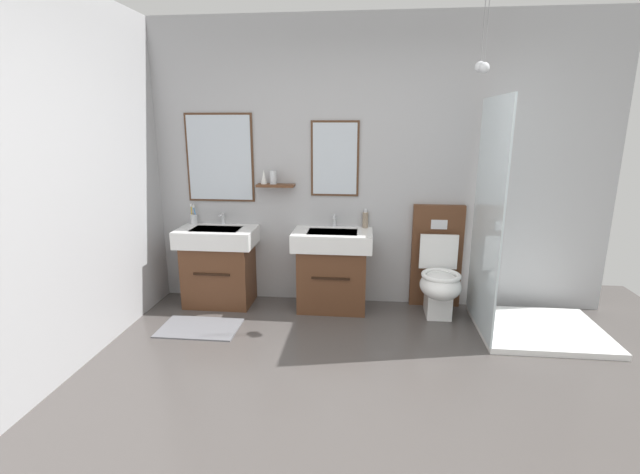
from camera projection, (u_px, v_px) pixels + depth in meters
ground_plane at (366, 445)px, 2.58m from camera, size 5.62×5.58×0.10m
wall_back at (369, 166)px, 4.29m from camera, size 4.42×0.64×2.70m
bath_mat at (200, 328)px, 3.94m from camera, size 0.68×0.44×0.01m
vanity_sink_left at (219, 264)px, 4.42m from camera, size 0.74×0.49×0.77m
tap_on_left_sink at (222, 217)px, 4.48m from camera, size 0.03×0.13×0.11m
vanity_sink_right at (333, 268)px, 4.30m from camera, size 0.74×0.49×0.77m
tap_on_right_sink at (334, 220)px, 4.37m from camera, size 0.03×0.13×0.11m
toilet at (438, 274)px, 4.21m from camera, size 0.48×0.62×1.00m
toothbrush_cup at (194, 218)px, 4.50m from camera, size 0.07×0.07×0.21m
soap_dispenser at (365, 220)px, 4.33m from camera, size 0.06×0.06×0.18m
shower_tray at (521, 289)px, 3.79m from camera, size 1.04×0.88×1.95m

